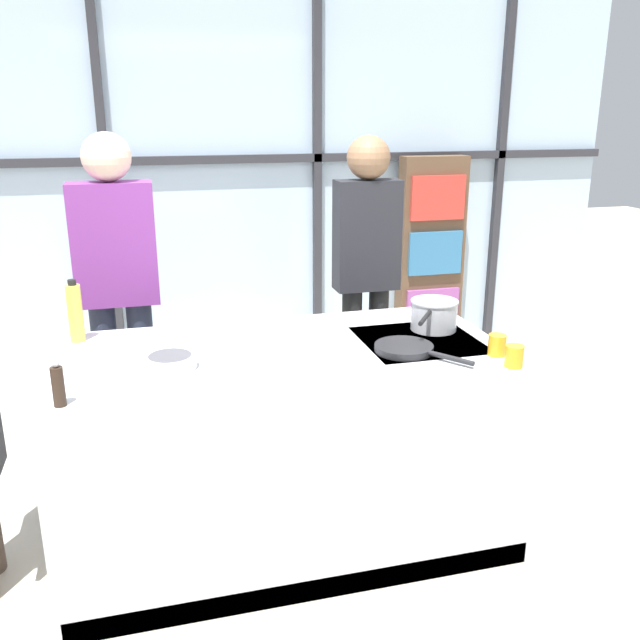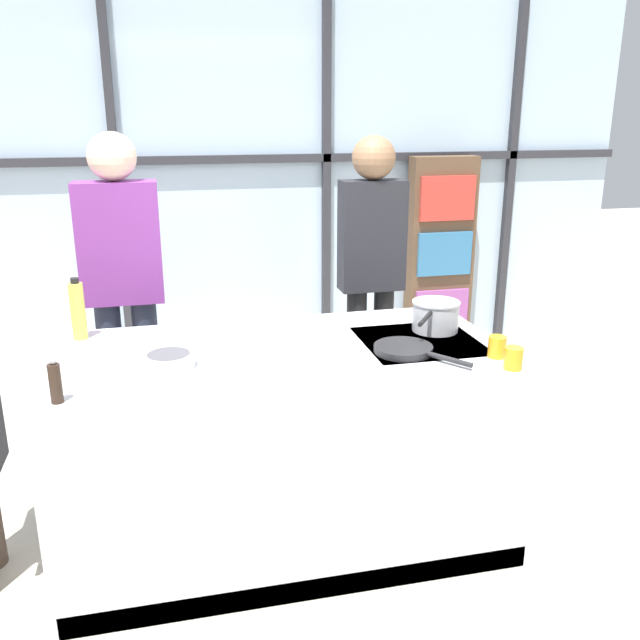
# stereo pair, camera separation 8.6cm
# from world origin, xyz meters

# --- Properties ---
(ground_plane) EXTENTS (18.00, 18.00, 0.00)m
(ground_plane) POSITION_xyz_m (0.00, 0.00, 0.00)
(ground_plane) COLOR #BCB29E
(back_window_wall) EXTENTS (6.40, 0.10, 2.80)m
(back_window_wall) POSITION_xyz_m (0.00, 2.40, 1.40)
(back_window_wall) COLOR silver
(back_window_wall) RESTS_ON ground_plane
(bookshelf) EXTENTS (0.53, 0.19, 1.55)m
(bookshelf) POSITION_xyz_m (1.67, 2.22, 0.78)
(bookshelf) COLOR brown
(bookshelf) RESTS_ON ground_plane
(demo_island) EXTENTS (1.94, 1.02, 0.89)m
(demo_island) POSITION_xyz_m (0.00, -0.00, 0.44)
(demo_island) COLOR silver
(demo_island) RESTS_ON ground_plane
(spectator_far_left) EXTENTS (0.43, 0.25, 1.79)m
(spectator_far_left) POSITION_xyz_m (-0.70, 0.96, 1.03)
(spectator_far_left) COLOR #232838
(spectator_far_left) RESTS_ON ground_plane
(spectator_center_left) EXTENTS (0.37, 0.25, 1.76)m
(spectator_center_left) POSITION_xyz_m (0.70, 0.96, 1.04)
(spectator_center_left) COLOR black
(spectator_center_left) RESTS_ON ground_plane
(frying_pan) EXTENTS (0.33, 0.40, 0.03)m
(frying_pan) POSITION_xyz_m (0.51, -0.13, 0.90)
(frying_pan) COLOR #232326
(frying_pan) RESTS_ON demo_island
(saucepan) EXTENTS (0.30, 0.36, 0.14)m
(saucepan) POSITION_xyz_m (0.76, 0.12, 0.96)
(saucepan) COLOR silver
(saucepan) RESTS_ON demo_island
(white_plate) EXTENTS (0.24, 0.24, 0.01)m
(white_plate) POSITION_xyz_m (-0.39, 0.18, 0.89)
(white_plate) COLOR white
(white_plate) RESTS_ON demo_island
(mixing_bowl) EXTENTS (0.21, 0.21, 0.06)m
(mixing_bowl) POSITION_xyz_m (-0.48, -0.07, 0.92)
(mixing_bowl) COLOR silver
(mixing_bowl) RESTS_ON demo_island
(oil_bottle) EXTENTS (0.07, 0.07, 0.29)m
(oil_bottle) POSITION_xyz_m (-0.87, 0.38, 1.02)
(oil_bottle) COLOR #E0CC4C
(oil_bottle) RESTS_ON demo_island
(pepper_grinder) EXTENTS (0.04, 0.04, 0.17)m
(pepper_grinder) POSITION_xyz_m (-0.88, -0.34, 0.96)
(pepper_grinder) COLOR #332319
(pepper_grinder) RESTS_ON demo_island
(juice_glass_near) EXTENTS (0.08, 0.08, 0.09)m
(juice_glass_near) POSITION_xyz_m (0.87, -0.41, 0.93)
(juice_glass_near) COLOR orange
(juice_glass_near) RESTS_ON demo_island
(juice_glass_far) EXTENTS (0.08, 0.08, 0.09)m
(juice_glass_far) POSITION_xyz_m (0.87, -0.27, 0.93)
(juice_glass_far) COLOR orange
(juice_glass_far) RESTS_ON demo_island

